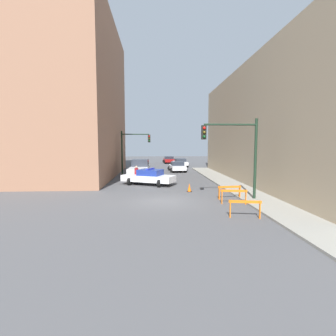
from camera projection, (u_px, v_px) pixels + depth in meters
name	position (u px, v px, depth m)	size (l,w,h in m)	color
ground_plane	(165.00, 201.00, 16.93)	(120.00, 120.00, 0.00)	#4C4C4F
sidewalk_right	(258.00, 199.00, 17.27)	(2.40, 44.00, 0.12)	gray
building_corner_left	(52.00, 99.00, 29.37)	(14.00, 20.00, 17.35)	#93664C
building_right	(300.00, 125.00, 25.12)	(12.00, 28.00, 10.90)	tan
traffic_light_near	(238.00, 146.00, 16.83)	(3.64, 0.35, 5.20)	black
traffic_light_far	(131.00, 146.00, 30.78)	(3.44, 0.35, 5.20)	black
police_car	(149.00, 177.00, 23.53)	(5.04, 3.69, 1.52)	white
white_truck	(139.00, 169.00, 29.41)	(2.85, 5.51, 1.90)	silver
parked_car_near	(177.00, 166.00, 34.86)	(2.44, 4.40, 1.31)	silver
parked_car_mid	(180.00, 162.00, 42.12)	(2.54, 4.45, 1.31)	silver
parked_car_far	(169.00, 160.00, 49.54)	(2.38, 4.36, 1.31)	maroon
pedestrian_crossing	(136.00, 174.00, 24.25)	(0.47, 0.47, 1.66)	#474C66
barrier_front	(245.00, 206.00, 13.02)	(1.58, 0.43, 0.90)	orange
barrier_mid	(234.00, 194.00, 16.02)	(1.59, 0.37, 0.90)	orange
barrier_back	(230.00, 190.00, 17.47)	(1.60, 0.32, 0.90)	orange
traffic_cone	(189.00, 188.00, 20.19)	(0.36, 0.36, 0.66)	black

